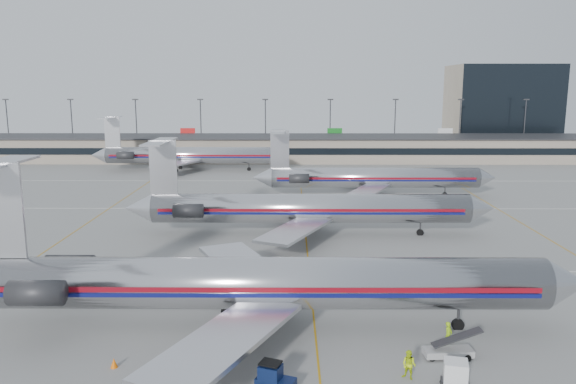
{
  "coord_description": "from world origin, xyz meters",
  "views": [
    {
      "loc": [
        -1.87,
        -44.75,
        18.52
      ],
      "look_at": [
        -2.27,
        29.91,
        4.5
      ],
      "focal_mm": 35.0,
      "sensor_mm": 36.0,
      "label": 1
    }
  ],
  "objects_px": {
    "jet_foreground": "(250,282)",
    "jet_second_row": "(303,208)",
    "tug_center": "(273,378)",
    "belt_loader": "(449,350)",
    "uld_container": "(455,375)"
  },
  "relations": [
    {
      "from": "belt_loader",
      "to": "uld_container",
      "type": "bearing_deg",
      "value": -105.05
    },
    {
      "from": "jet_foreground",
      "to": "jet_second_row",
      "type": "height_order",
      "value": "jet_foreground"
    },
    {
      "from": "tug_center",
      "to": "uld_container",
      "type": "xyz_separation_m",
      "value": [
        11.31,
        0.39,
        0.03
      ]
    },
    {
      "from": "jet_second_row",
      "to": "tug_center",
      "type": "relative_size",
      "value": 17.52
    },
    {
      "from": "jet_foreground",
      "to": "jet_second_row",
      "type": "relative_size",
      "value": 1.08
    },
    {
      "from": "uld_container",
      "to": "jet_foreground",
      "type": "bearing_deg",
      "value": 159.78
    },
    {
      "from": "jet_second_row",
      "to": "uld_container",
      "type": "bearing_deg",
      "value": -76.62
    },
    {
      "from": "tug_center",
      "to": "belt_loader",
      "type": "distance_m",
      "value": 12.86
    },
    {
      "from": "jet_foreground",
      "to": "belt_loader",
      "type": "height_order",
      "value": "jet_foreground"
    },
    {
      "from": "jet_second_row",
      "to": "tug_center",
      "type": "xyz_separation_m",
      "value": [
        -2.56,
        -37.17,
        -2.65
      ]
    },
    {
      "from": "jet_second_row",
      "to": "belt_loader",
      "type": "bearing_deg",
      "value": -73.81
    },
    {
      "from": "tug_center",
      "to": "belt_loader",
      "type": "xyz_separation_m",
      "value": [
        12.07,
        4.42,
        -0.32
      ]
    },
    {
      "from": "jet_foreground",
      "to": "jet_second_row",
      "type": "bearing_deg",
      "value": 80.68
    },
    {
      "from": "uld_container",
      "to": "jet_second_row",
      "type": "bearing_deg",
      "value": 116.25
    },
    {
      "from": "jet_foreground",
      "to": "jet_second_row",
      "type": "xyz_separation_m",
      "value": [
        4.61,
        28.07,
        -0.28
      ]
    }
  ]
}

